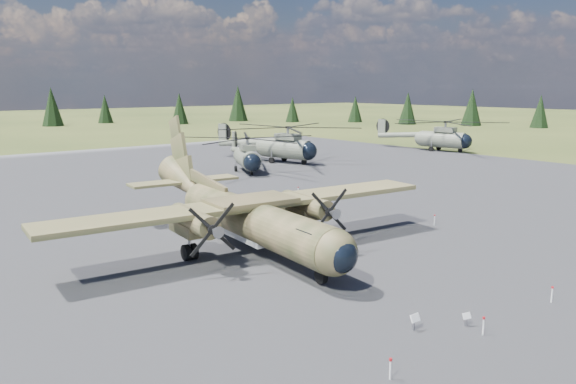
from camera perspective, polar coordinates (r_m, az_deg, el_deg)
ground at (r=33.76m, az=-2.63°, el=-7.64°), size 500.00×500.00×0.00m
apron at (r=41.95m, az=-10.70°, el=-4.16°), size 120.00×120.00×0.04m
transport_plane at (r=37.17m, az=-4.51°, el=-1.90°), size 26.83×24.29×8.83m
helicopter_near at (r=70.22m, az=-4.21°, el=4.56°), size 23.19×23.19×4.47m
helicopter_mid at (r=78.84m, az=-0.35°, el=5.62°), size 24.81×25.95×5.18m
helicopter_far at (r=96.70m, az=15.41°, el=6.11°), size 23.17×24.87×5.03m
info_placard_left at (r=25.85m, az=12.75°, el=-12.54°), size 0.51×0.22×0.79m
info_placard_right at (r=26.95m, az=17.66°, el=-12.03°), size 0.44×0.27×0.64m
barrier_fence at (r=33.29m, az=-3.21°, el=-7.00°), size 33.12×29.62×0.85m
treeline at (r=34.30m, az=6.13°, el=0.73°), size 294.29×289.41×10.98m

